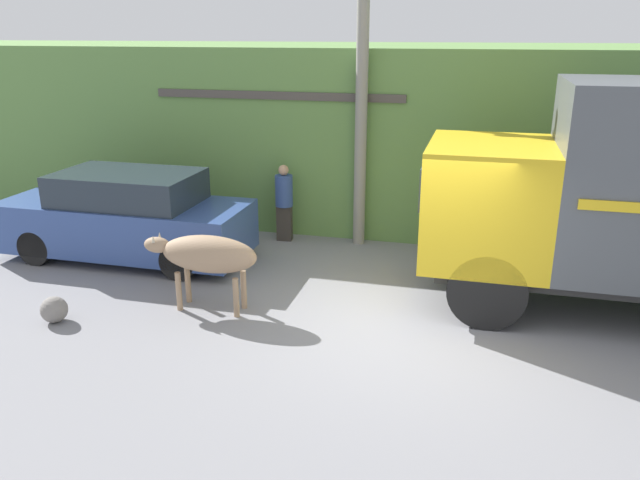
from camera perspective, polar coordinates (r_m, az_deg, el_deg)
name	(u,v)px	position (r m, az deg, el deg)	size (l,w,h in m)	color
ground_plane	(413,332)	(9.28, 8.47, -8.36)	(60.00, 60.00, 0.00)	gray
hillside_embankment	(451,128)	(15.68, 11.93, 9.98)	(32.00, 6.52, 3.85)	#608C47
building_backdrop	(296,153)	(14.40, -2.20, 7.97)	(5.25, 2.70, 3.01)	#99ADB7
brown_cow	(207,255)	(9.74, -10.33, -1.35)	(1.87, 0.58, 1.21)	#9E7F60
parked_suv	(126,217)	(12.38, -17.31, 1.99)	(4.71, 1.76, 1.69)	#334C8C
pedestrian_on_hill	(284,200)	(12.87, -3.30, 3.68)	(0.39, 0.39, 1.60)	#38332D
utility_pole	(362,95)	(12.31, 3.83, 13.11)	(0.90, 0.24, 5.79)	gray
roadside_rock	(54,310)	(10.23, -23.14, -5.87)	(0.40, 0.40, 0.40)	gray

